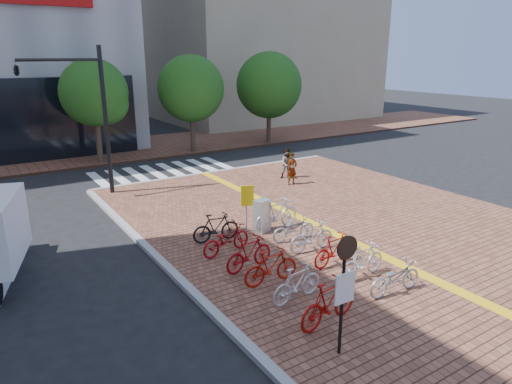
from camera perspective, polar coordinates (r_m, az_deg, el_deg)
ground at (r=14.24m, az=8.18°, el=-9.42°), size 120.00×120.00×0.00m
kerb_north at (r=25.20m, az=-4.52°, el=2.55°), size 14.00×0.25×0.15m
far_sidewalk at (r=32.31m, az=-16.95°, el=5.03°), size 70.00×8.00×0.15m
building_beige at (r=49.37m, az=-0.27°, el=19.97°), size 20.00×18.00×18.00m
crosswalk at (r=25.98m, az=-11.49°, el=2.53°), size 7.50×4.00×0.01m
street_trees at (r=30.29m, az=-6.26°, el=12.62°), size 16.20×4.60×6.35m
bike_0 at (r=11.07m, az=9.11°, el=-13.45°), size 1.93×0.77×1.13m
bike_1 at (r=11.94m, az=5.14°, el=-11.31°), size 1.66×0.60×0.97m
bike_2 at (r=12.72m, az=1.88°, el=-9.31°), size 1.71×0.57×1.01m
bike_3 at (r=13.50m, az=-0.87°, el=-7.66°), size 1.74×0.71×1.02m
bike_4 at (r=14.59m, az=-3.76°, el=-5.91°), size 1.90×0.94×0.96m
bike_5 at (r=15.53m, az=-5.02°, el=-4.43°), size 1.70×0.67×0.99m
bike_6 at (r=12.78m, az=16.99°, el=-10.21°), size 1.76×0.71×0.91m
bike_7 at (r=13.38m, az=13.21°, el=-8.37°), size 1.72×0.56×1.02m
bike_8 at (r=13.98m, az=9.76°, el=-7.12°), size 1.66×0.57×0.98m
bike_9 at (r=14.83m, az=6.99°, el=-5.53°), size 1.69×0.59×1.00m
bike_10 at (r=15.64m, az=4.72°, el=-4.55°), size 1.66×0.71×0.85m
bike_11 at (r=16.50m, az=2.62°, el=-2.78°), size 1.96×0.72×1.15m
pedestrian_a at (r=22.25m, az=4.53°, el=2.92°), size 0.60×0.42×1.57m
pedestrian_b at (r=23.37m, az=4.00°, el=3.57°), size 0.94×0.86×1.55m
utility_box at (r=16.26m, az=0.76°, el=-3.00°), size 0.65×0.56×1.19m
yellow_sign at (r=16.11m, az=-1.16°, el=-0.98°), size 0.45×0.19×1.71m
notice_sign at (r=9.55m, az=10.99°, el=-10.92°), size 0.50×0.12×2.70m
traffic_light_pole at (r=20.98m, az=-22.60°, el=11.13°), size 3.49×1.35×6.50m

